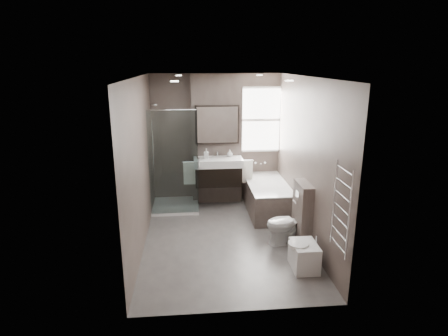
{
  "coord_description": "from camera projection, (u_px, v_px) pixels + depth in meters",
  "views": [
    {
      "loc": [
        -0.53,
        -5.62,
        2.81
      ],
      "look_at": [
        -0.0,
        0.15,
        1.16
      ],
      "focal_mm": 30.0,
      "sensor_mm": 36.0,
      "label": 1
    }
  ],
  "objects": [
    {
      "name": "towel_left",
      "position": [
        190.0,
        173.0,
        7.3
      ],
      "size": [
        0.24,
        0.06,
        0.44
      ],
      "primitive_type": "cube",
      "color": "white",
      "rests_on": "vanity_pier"
    },
    {
      "name": "vanity",
      "position": [
        218.0,
        171.0,
        7.36
      ],
      "size": [
        0.95,
        0.47,
        0.66
      ],
      "color": "black",
      "rests_on": "vanity_pier"
    },
    {
      "name": "bathtub",
      "position": [
        267.0,
        196.0,
        7.25
      ],
      "size": [
        0.75,
        1.6,
        0.57
      ],
      "color": "#554943",
      "rests_on": "ground"
    },
    {
      "name": "toilet",
      "position": [
        287.0,
        223.0,
        5.95
      ],
      "size": [
        0.73,
        0.51,
        0.68
      ],
      "primitive_type": "imported",
      "rotation": [
        0.0,
        0.0,
        -1.37
      ],
      "color": "white",
      "rests_on": "ground"
    },
    {
      "name": "soap_bottle_b",
      "position": [
        230.0,
        153.0,
        7.39
      ],
      "size": [
        0.11,
        0.11,
        0.15
      ],
      "primitive_type": "imported",
      "color": "white",
      "rests_on": "vanity"
    },
    {
      "name": "towel_radiator",
      "position": [
        341.0,
        209.0,
        4.47
      ],
      "size": [
        0.03,
        0.49,
        1.1
      ],
      "color": "silver",
      "rests_on": "room"
    },
    {
      "name": "mirror_cabinet",
      "position": [
        217.0,
        125.0,
        7.29
      ],
      "size": [
        0.86,
        0.08,
        0.76
      ],
      "color": "black",
      "rests_on": "vanity_pier"
    },
    {
      "name": "shower_enclosure",
      "position": [
        180.0,
        185.0,
        7.29
      ],
      "size": [
        0.9,
        0.9,
        2.0
      ],
      "color": "white",
      "rests_on": "ground"
    },
    {
      "name": "cistern_box",
      "position": [
        302.0,
        213.0,
        5.93
      ],
      "size": [
        0.19,
        0.55,
        1.0
      ],
      "color": "#554943",
      "rests_on": "ground"
    },
    {
      "name": "bidet",
      "position": [
        304.0,
        255.0,
        5.24
      ],
      "size": [
        0.41,
        0.47,
        0.5
      ],
      "color": "white",
      "rests_on": "ground"
    },
    {
      "name": "vanity_pier",
      "position": [
        217.0,
        140.0,
        7.54
      ],
      "size": [
        1.0,
        0.25,
        2.6
      ],
      "primitive_type": "cube",
      "color": "#554943",
      "rests_on": "ground"
    },
    {
      "name": "room",
      "position": [
        225.0,
        162.0,
        5.84
      ],
      "size": [
        2.7,
        3.9,
        2.7
      ],
      "color": "#595552",
      "rests_on": "ground"
    },
    {
      "name": "towel_right",
      "position": [
        246.0,
        172.0,
        7.4
      ],
      "size": [
        0.24,
        0.06,
        0.44
      ],
      "primitive_type": "cube",
      "color": "white",
      "rests_on": "vanity_pier"
    },
    {
      "name": "window",
      "position": [
        260.0,
        120.0,
        7.61
      ],
      "size": [
        0.98,
        0.06,
        1.33
      ],
      "color": "white",
      "rests_on": "room"
    },
    {
      "name": "soap_bottle_a",
      "position": [
        206.0,
        154.0,
        7.24
      ],
      "size": [
        0.09,
        0.09,
        0.2
      ],
      "primitive_type": "imported",
      "color": "white",
      "rests_on": "vanity"
    }
  ]
}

